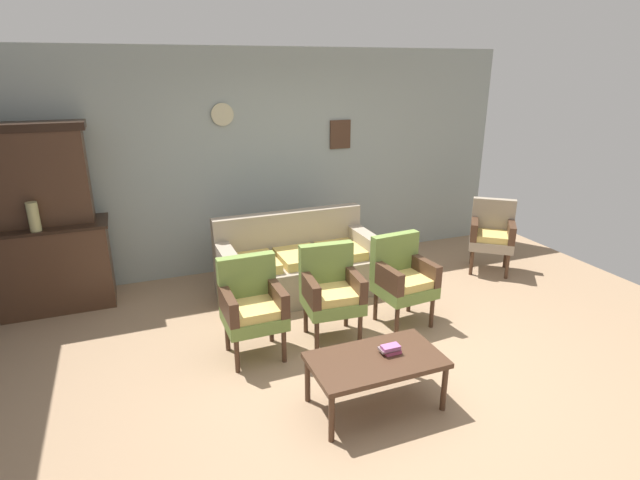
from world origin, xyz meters
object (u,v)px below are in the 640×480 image
floral_couch (297,266)px  armchair_row_middle (331,289)px  coffee_table (376,363)px  vase_on_cabinet (34,217)px  armchair_by_doorway (252,304)px  side_cabinet (56,266)px  armchair_near_couch_end (402,276)px  wingback_chair_by_fireplace (492,233)px  book_stack_on_table (391,349)px

floral_couch → armchair_row_middle: size_ratio=1.98×
armchair_row_middle → coffee_table: size_ratio=0.90×
vase_on_cabinet → armchair_by_doorway: (1.80, -1.51, -0.58)m
floral_couch → armchair_by_doorway: same height
armchair_by_doorway → side_cabinet: bearing=135.3°
floral_couch → coffee_table: bearing=-93.0°
side_cabinet → armchair_near_couch_end: (3.26, -1.66, 0.03)m
wingback_chair_by_fireplace → coffee_table: wingback_chair_by_fireplace is taller
armchair_by_doorway → coffee_table: size_ratio=0.90×
armchair_near_couch_end → book_stack_on_table: 1.31m
side_cabinet → armchair_by_doorway: side_cabinet is taller
side_cabinet → coffee_table: size_ratio=1.16×
coffee_table → book_stack_on_table: book_stack_on_table is taller
armchair_row_middle → wingback_chair_by_fireplace: 2.66m
wingback_chair_by_fireplace → coffee_table: bearing=-144.2°
armchair_by_doorway → wingback_chair_by_fireplace: 3.40m
armchair_row_middle → armchair_near_couch_end: 0.78m
side_cabinet → armchair_by_doorway: 2.41m
vase_on_cabinet → armchair_by_doorway: vase_on_cabinet is taller
side_cabinet → armchair_by_doorway: (1.72, -1.70, 0.03)m
floral_couch → armchair_near_couch_end: same height
wingback_chair_by_fireplace → side_cabinet: bearing=170.2°
coffee_table → wingback_chair_by_fireplace: bearing=35.8°
armchair_by_doorway → floral_couch: bearing=53.7°
armchair_near_couch_end → vase_on_cabinet: bearing=156.2°
vase_on_cabinet → coffee_table: size_ratio=0.29×
floral_couch → book_stack_on_table: (0.02, -2.12, 0.13)m
side_cabinet → wingback_chair_by_fireplace: bearing=-9.8°
armchair_row_middle → armchair_near_couch_end: bearing=0.9°
armchair_by_doorway → armchair_near_couch_end: bearing=1.5°
vase_on_cabinet → wingback_chair_by_fireplace: 5.17m
armchair_near_couch_end → coffee_table: bearing=-128.2°
vase_on_cabinet → armchair_near_couch_end: vase_on_cabinet is taller
wingback_chair_by_fireplace → coffee_table: size_ratio=0.90×
side_cabinet → book_stack_on_table: bearing=-47.4°
vase_on_cabinet → wingback_chair_by_fireplace: size_ratio=0.33×
vase_on_cabinet → armchair_row_middle: (2.56, -1.48, -0.58)m
armchair_by_doorway → book_stack_on_table: 1.32m
coffee_table → vase_on_cabinet: bearing=133.9°
coffee_table → book_stack_on_table: (0.13, 0.02, 0.08)m
armchair_by_doorway → wingback_chair_by_fireplace: bearing=14.1°
floral_couch → armchair_row_middle: 1.06m
armchair_near_couch_end → coffee_table: 1.41m
wingback_chair_by_fireplace → book_stack_on_table: (-2.49, -1.88, -0.04)m
wingback_chair_by_fireplace → book_stack_on_table: wingback_chair_by_fireplace is taller
book_stack_on_table → wingback_chair_by_fireplace: bearing=37.0°
coffee_table → armchair_by_doorway: bearing=122.5°
armchair_by_doorway → coffee_table: (0.68, -1.06, -0.12)m
floral_couch → coffee_table: size_ratio=1.78×
floral_couch → armchair_by_doorway: bearing=-126.3°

